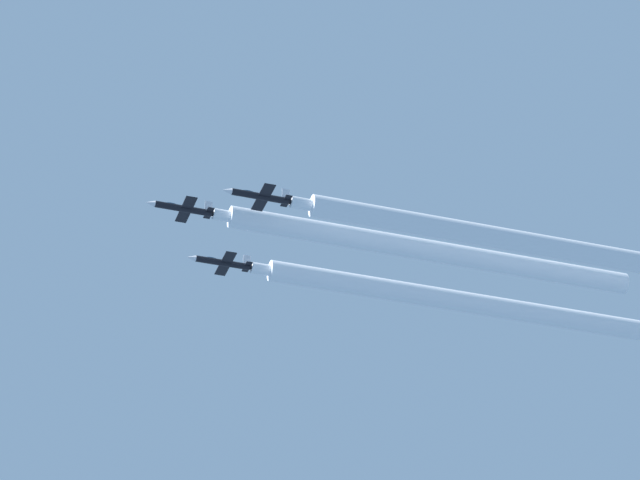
% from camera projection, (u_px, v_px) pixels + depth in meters
% --- Properties ---
extents(jet_lead, '(7.88, 11.47, 2.76)m').
position_uv_depth(jet_lead, '(181.00, 208.00, 261.87)').
color(jet_lead, black).
extents(jet_left_wingman, '(7.88, 11.47, 2.76)m').
position_uv_depth(jet_left_wingman, '(259.00, 196.00, 255.28)').
color(jet_left_wingman, black).
extents(jet_right_wingman, '(7.88, 11.47, 2.76)m').
position_uv_depth(jet_right_wingman, '(221.00, 262.00, 272.77)').
color(jet_right_wingman, black).
extents(smoke_trail_lead, '(3.63, 73.82, 3.63)m').
position_uv_depth(smoke_trail_lead, '(426.00, 250.00, 272.90)').
color(smoke_trail_lead, white).
extents(smoke_trail_left_wingman, '(3.63, 91.55, 3.63)m').
position_uv_depth(smoke_trail_left_wingman, '(555.00, 248.00, 268.63)').
color(smoke_trail_left_wingman, white).
extents(smoke_trail_right_wingman, '(3.63, 85.87, 3.63)m').
position_uv_depth(smoke_trail_right_wingman, '(486.00, 306.00, 285.38)').
color(smoke_trail_right_wingman, white).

